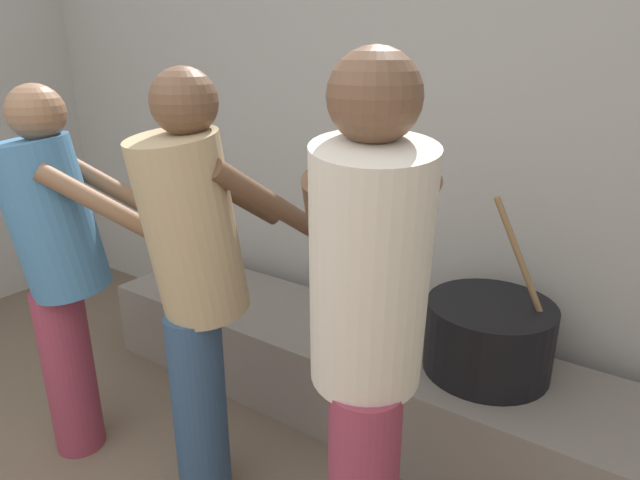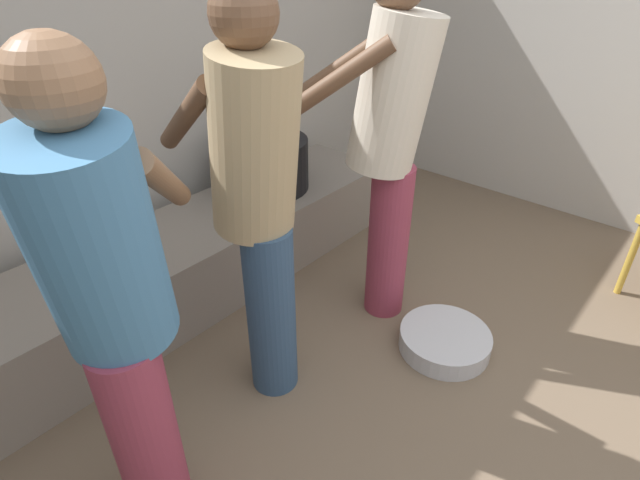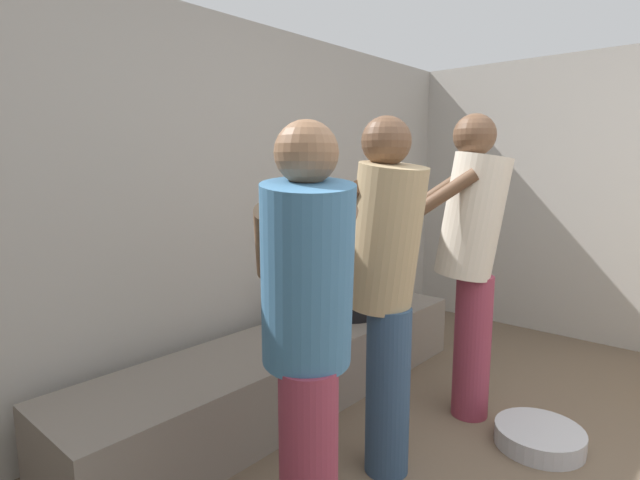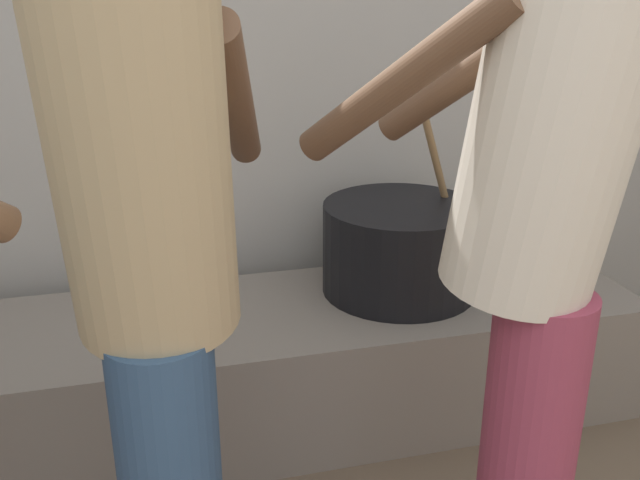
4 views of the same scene
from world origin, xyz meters
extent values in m
cube|color=#ADA8A0|center=(0.00, 2.66, 1.13)|extent=(5.36, 0.20, 2.26)
cube|color=slate|center=(0.18, 2.14, 0.20)|extent=(2.71, 0.60, 0.40)
cylinder|color=black|center=(0.79, 2.19, 0.55)|extent=(0.51, 0.51, 0.30)
cylinder|color=#937047|center=(0.88, 2.19, 0.90)|extent=(0.23, 0.15, 0.51)
cylinder|color=#8C3347|center=(0.74, 1.28, 0.40)|extent=(0.20, 0.20, 0.80)
cylinder|color=beige|center=(0.72, 1.30, 1.13)|extent=(0.46, 0.49, 0.69)
cylinder|color=brown|center=(0.70, 1.58, 1.20)|extent=(0.32, 0.45, 0.37)
cylinder|color=brown|center=(0.48, 1.43, 1.20)|extent=(0.32, 0.45, 0.37)
cylinder|color=tan|center=(0.00, 1.38, 1.09)|extent=(0.38, 0.44, 0.66)
cylinder|color=brown|center=(0.19, 1.58, 1.16)|extent=(0.17, 0.48, 0.36)
cylinder|color=brown|center=(-0.08, 1.64, 1.16)|extent=(0.17, 0.48, 0.36)
camera|label=1|loc=(1.34, 0.20, 1.66)|focal=30.60mm
camera|label=2|loc=(-1.05, 0.17, 1.69)|focal=27.85mm
camera|label=3|loc=(-1.78, 0.20, 1.40)|focal=27.56mm
camera|label=4|loc=(0.01, 0.20, 1.38)|focal=39.07mm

